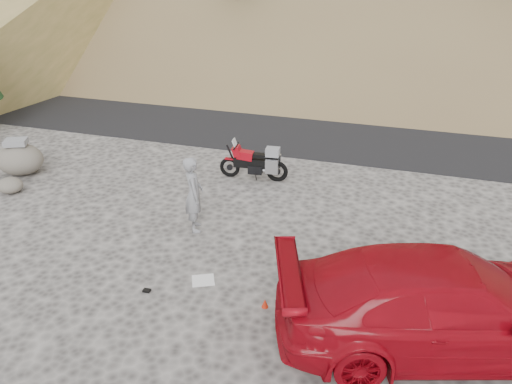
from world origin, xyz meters
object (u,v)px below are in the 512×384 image
at_px(motorcycle, 257,163).
at_px(man, 196,228).
at_px(red_car, 438,341).
at_px(boulder, 20,159).

relative_size(motorcycle, man, 1.10).
bearing_deg(man, motorcycle, -37.23).
bearing_deg(motorcycle, man, -105.19).
bearing_deg(red_car, man, 49.05).
distance_m(man, red_car, 6.12).
bearing_deg(boulder, motorcycle, 13.94).
relative_size(man, red_car, 0.33).
xyz_separation_m(motorcycle, red_car, (5.08, -5.56, -0.53)).
height_order(man, red_car, man).
distance_m(motorcycle, red_car, 7.55).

